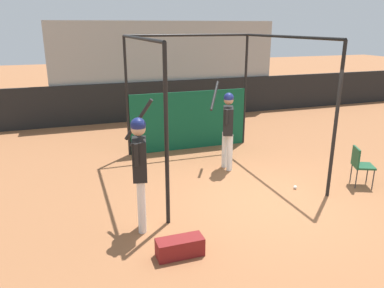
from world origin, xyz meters
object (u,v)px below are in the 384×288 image
at_px(folding_chair, 360,162).
at_px(baseball, 295,187).
at_px(equipment_bag, 180,247).
at_px(player_waiting, 140,163).
at_px(player_batter, 228,123).

bearing_deg(folding_chair, baseball, -77.06).
relative_size(equipment_bag, baseball, 9.46).
bearing_deg(baseball, player_waiting, -170.68).
distance_m(folding_chair, equipment_bag, 4.52).
distance_m(player_batter, baseball, 2.08).
bearing_deg(folding_chair, player_batter, -105.18).
height_order(player_batter, folding_chair, player_batter).
distance_m(folding_chair, baseball, 1.46).
bearing_deg(player_batter, equipment_bag, 168.47).
bearing_deg(baseball, folding_chair, -10.92).
bearing_deg(equipment_bag, player_waiting, 111.66).
height_order(player_waiting, equipment_bag, player_waiting).
height_order(player_batter, player_waiting, player_waiting).
distance_m(player_waiting, equipment_bag, 1.45).
xyz_separation_m(folding_chair, baseball, (-1.36, 0.26, -0.48)).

